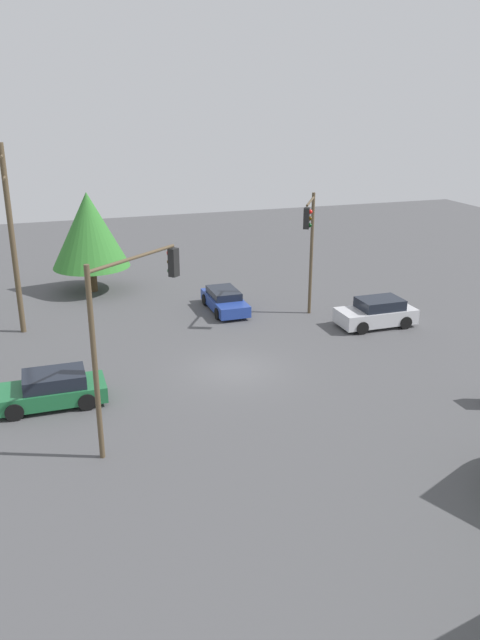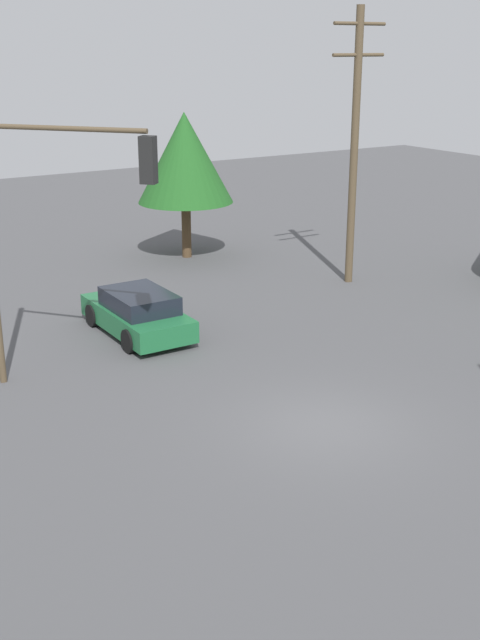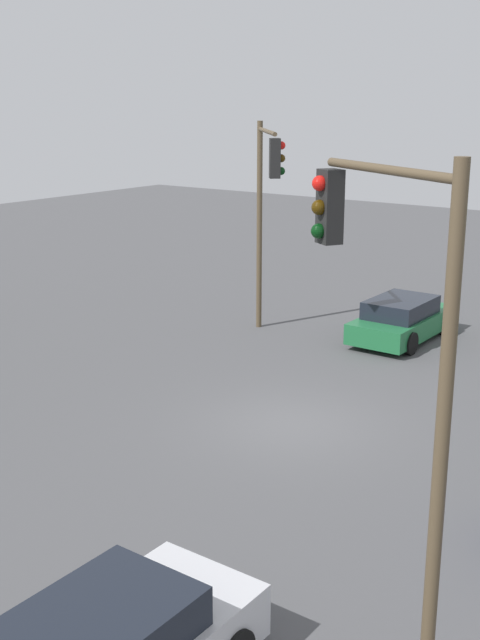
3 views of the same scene
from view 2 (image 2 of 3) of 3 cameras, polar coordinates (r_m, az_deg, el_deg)
name	(u,v)px [view 2 (image 2 of 3)]	position (r m, az deg, el deg)	size (l,w,h in m)	color
ground_plane	(325,426)	(18.72, 6.07, -7.49)	(80.00, 80.00, 0.00)	#4C4C4F
sedan_green	(138,313)	(24.33, -7.29, 0.49)	(2.00, 4.35, 1.38)	#1E6638
traffic_signal_main	(48,208)	(19.62, -13.49, 7.73)	(3.13, 3.63, 6.78)	brown
utility_pole_tall	(355,142)	(29.10, 8.15, 12.41)	(2.20, 0.28, 9.60)	brown
tree_far	(185,158)	(32.65, -3.94, 11.42)	(3.85, 3.85, 5.85)	#4C3823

